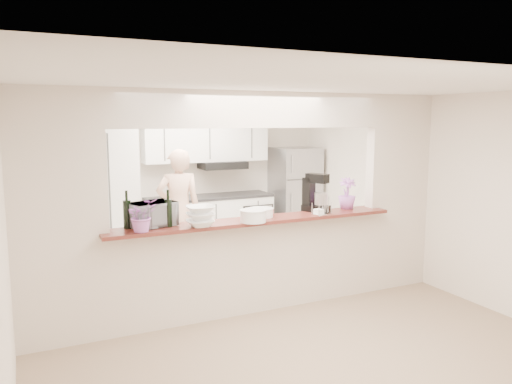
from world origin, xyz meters
TOP-DOWN VIEW (x-y plane):
  - floor at (0.00, 0.00)m, footprint 6.00×6.00m
  - tile_overlay at (0.00, 1.55)m, footprint 5.00×2.90m
  - partition at (0.00, 0.00)m, footprint 5.00×0.15m
  - bar_counter at (0.00, -0.00)m, footprint 3.40×0.38m
  - kitchen_cabinets at (-0.19, 2.72)m, footprint 3.15×0.62m
  - refrigerator at (2.05, 2.65)m, footprint 0.75×0.70m
  - flower_left at (-1.30, -0.15)m, footprint 0.37×0.34m
  - wine_bottle_a at (-1.40, 0.07)m, footprint 0.08×0.08m
  - wine_bottle_b at (-1.00, -0.04)m, footprint 0.08×0.08m
  - toaster_oven at (-1.15, 0.05)m, footprint 0.54×0.44m
  - serving_bowls at (-0.70, -0.17)m, footprint 0.30×0.30m
  - plate_stack_a at (-0.10, -0.19)m, footprint 0.29×0.29m
  - plate_stack_b at (0.10, 0.03)m, footprint 0.29×0.29m
  - red_bowl at (0.20, 0.08)m, footprint 0.16×0.16m
  - tan_bowl at (0.05, -0.03)m, footprint 0.14×0.14m
  - utensil_caddy at (0.80, -0.15)m, footprint 0.25×0.18m
  - stand_mixer at (0.84, 0.06)m, footprint 0.31×0.36m
  - flower_right at (1.30, 0.05)m, footprint 0.28×0.28m
  - person at (-0.30, 1.95)m, footprint 0.70×0.52m

SIDE VIEW (x-z plane):
  - floor at x=0.00m, z-range 0.00..0.00m
  - tile_overlay at x=0.00m, z-range 0.00..0.01m
  - bar_counter at x=0.00m, z-range 0.03..1.12m
  - refrigerator at x=2.05m, z-range 0.00..1.70m
  - person at x=-0.30m, z-range 0.00..1.77m
  - kitchen_cabinets at x=-0.19m, z-range -0.15..2.10m
  - tan_bowl at x=0.05m, z-range 1.09..1.15m
  - red_bowl at x=0.20m, z-range 1.09..1.17m
  - plate_stack_b at x=0.10m, z-range 1.09..1.19m
  - plate_stack_a at x=-0.10m, z-range 1.09..1.22m
  - utensil_caddy at x=0.80m, z-range 1.07..1.28m
  - serving_bowls at x=-0.70m, z-range 1.09..1.30m
  - toaster_oven at x=-1.15m, z-range 1.09..1.35m
  - wine_bottle_b at x=-1.00m, z-range 1.05..1.44m
  - wine_bottle_a at x=-1.40m, z-range 1.05..1.44m
  - flower_left at x=-1.30m, z-range 1.09..1.42m
  - flower_right at x=1.30m, z-range 1.09..1.48m
  - stand_mixer at x=0.84m, z-range 1.07..1.53m
  - partition at x=0.00m, z-range 0.23..2.73m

